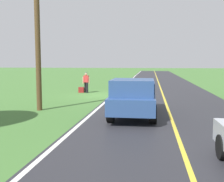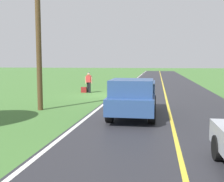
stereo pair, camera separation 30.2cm
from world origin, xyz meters
name	(u,v)px [view 2 (the right image)]	position (x,y,z in m)	size (l,w,h in m)	color
ground_plane	(102,95)	(0.00, 0.00, 0.00)	(200.00, 200.00, 0.00)	#427033
road_surface	(166,96)	(-4.89, 0.00, 0.00)	(8.09, 120.00, 0.00)	#28282D
lane_edge_line	(115,95)	(-1.03, 0.00, 0.01)	(0.16, 117.60, 0.00)	silver
lane_centre_line	(166,96)	(-4.89, 0.00, 0.01)	(0.14, 117.60, 0.00)	gold
hitchhiker_walking	(89,81)	(1.47, -1.57, 0.98)	(0.62, 0.52, 1.75)	black
suitcase_carried	(84,90)	(1.89, -1.51, 0.24)	(0.20, 0.46, 0.47)	maroon
pickup_truck_passing	(133,96)	(-3.14, 8.05, 0.97)	(2.12, 5.41, 1.82)	#2D4C84
utility_pole_roadside	(38,38)	(1.98, 7.09, 3.86)	(0.28, 0.28, 7.73)	brown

